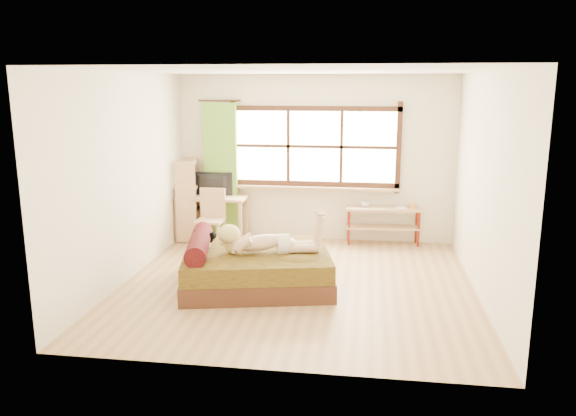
% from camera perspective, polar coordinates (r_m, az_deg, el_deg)
% --- Properties ---
extents(floor, '(4.50, 4.50, 0.00)m').
position_cam_1_polar(floor, '(7.34, 0.92, -7.77)').
color(floor, '#9E754C').
rests_on(floor, ground).
extents(ceiling, '(4.50, 4.50, 0.00)m').
position_cam_1_polar(ceiling, '(6.89, 1.00, 13.79)').
color(ceiling, white).
rests_on(ceiling, wall_back).
extents(wall_back, '(4.50, 0.00, 4.50)m').
position_cam_1_polar(wall_back, '(9.20, 2.73, 5.03)').
color(wall_back, silver).
rests_on(wall_back, floor).
extents(wall_front, '(4.50, 0.00, 4.50)m').
position_cam_1_polar(wall_front, '(4.82, -2.41, -1.87)').
color(wall_front, silver).
rests_on(wall_front, floor).
extents(wall_left, '(0.00, 4.50, 4.50)m').
position_cam_1_polar(wall_left, '(7.60, -16.13, 2.97)').
color(wall_left, silver).
rests_on(wall_left, floor).
extents(wall_right, '(0.00, 4.50, 4.50)m').
position_cam_1_polar(wall_right, '(7.08, 19.36, 2.07)').
color(wall_right, silver).
rests_on(wall_right, floor).
extents(window, '(2.80, 0.16, 1.46)m').
position_cam_1_polar(window, '(9.16, 2.72, 5.99)').
color(window, '#FFEDBF').
rests_on(window, wall_back).
extents(curtain, '(0.55, 0.10, 2.20)m').
position_cam_1_polar(curtain, '(9.39, -6.83, 3.87)').
color(curtain, '#5C9729').
rests_on(curtain, wall_back).
extents(bed, '(2.13, 1.84, 0.70)m').
position_cam_1_polar(bed, '(7.25, -3.55, -5.97)').
color(bed, '#34190F').
rests_on(bed, floor).
extents(woman, '(1.35, 0.64, 0.56)m').
position_cam_1_polar(woman, '(7.03, -2.11, -2.37)').
color(woman, tan).
rests_on(woman, bed).
extents(kitten, '(0.30, 0.17, 0.22)m').
position_cam_1_polar(kitten, '(7.42, -8.53, -3.05)').
color(kitten, black).
rests_on(kitten, bed).
extents(desk, '(1.19, 0.56, 0.74)m').
position_cam_1_polar(desk, '(9.34, -7.80, 0.61)').
color(desk, tan).
rests_on(desk, floor).
extents(monitor, '(0.66, 0.10, 0.38)m').
position_cam_1_polar(monitor, '(9.33, -7.77, 2.40)').
color(monitor, black).
rests_on(monitor, desk).
extents(chair, '(0.42, 0.42, 0.92)m').
position_cam_1_polar(chair, '(9.00, -7.79, -0.66)').
color(chair, tan).
rests_on(chair, floor).
extents(pipe_shelf, '(1.22, 0.39, 0.68)m').
position_cam_1_polar(pipe_shelf, '(9.16, 9.74, -0.96)').
color(pipe_shelf, tan).
rests_on(pipe_shelf, floor).
extents(cup, '(0.13, 0.13, 0.10)m').
position_cam_1_polar(cup, '(9.10, 7.82, 0.38)').
color(cup, gray).
rests_on(cup, pipe_shelf).
extents(book, '(0.17, 0.22, 0.02)m').
position_cam_1_polar(book, '(9.13, 10.95, 0.04)').
color(book, gray).
rests_on(book, pipe_shelf).
extents(bookshelf, '(0.43, 0.63, 1.33)m').
position_cam_1_polar(bookshelf, '(9.45, -10.15, 0.89)').
color(bookshelf, tan).
rests_on(bookshelf, floor).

